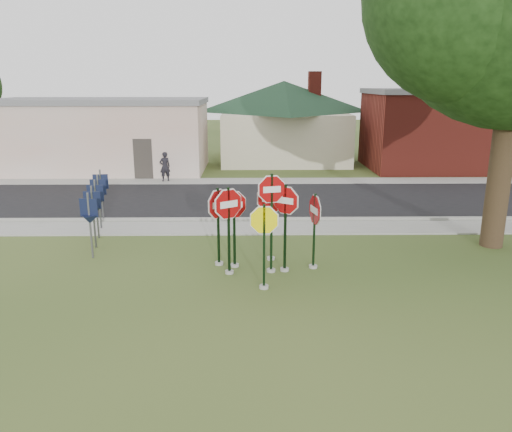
{
  "coord_description": "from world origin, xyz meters",
  "views": [
    {
      "loc": [
        -0.29,
        -11.7,
        5.09
      ],
      "look_at": [
        -0.11,
        2.0,
        1.42
      ],
      "focal_mm": 35.0,
      "sensor_mm": 36.0,
      "label": 1
    }
  ],
  "objects_px": {
    "stop_sign_center": "(272,209)",
    "stop_sign_left": "(229,218)",
    "stop_sign_yellow": "(264,237)",
    "pedestrian": "(165,167)"
  },
  "relations": [
    {
      "from": "stop_sign_center",
      "to": "pedestrian",
      "type": "height_order",
      "value": "stop_sign_center"
    },
    {
      "from": "stop_sign_yellow",
      "to": "stop_sign_left",
      "type": "distance_m",
      "value": 1.41
    },
    {
      "from": "stop_sign_yellow",
      "to": "stop_sign_left",
      "type": "xyz_separation_m",
      "value": [
        -0.92,
        1.05,
        0.2
      ]
    },
    {
      "from": "stop_sign_yellow",
      "to": "stop_sign_center",
      "type": "bearing_deg",
      "value": 78.71
    },
    {
      "from": "stop_sign_center",
      "to": "pedestrian",
      "type": "distance_m",
      "value": 13.93
    },
    {
      "from": "stop_sign_yellow",
      "to": "stop_sign_left",
      "type": "height_order",
      "value": "stop_sign_left"
    },
    {
      "from": "stop_sign_yellow",
      "to": "pedestrian",
      "type": "distance_m",
      "value": 14.92
    },
    {
      "from": "stop_sign_yellow",
      "to": "stop_sign_left",
      "type": "relative_size",
      "value": 0.91
    },
    {
      "from": "stop_sign_left",
      "to": "pedestrian",
      "type": "bearing_deg",
      "value": 106.48
    },
    {
      "from": "stop_sign_center",
      "to": "stop_sign_left",
      "type": "bearing_deg",
      "value": -174.48
    }
  ]
}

